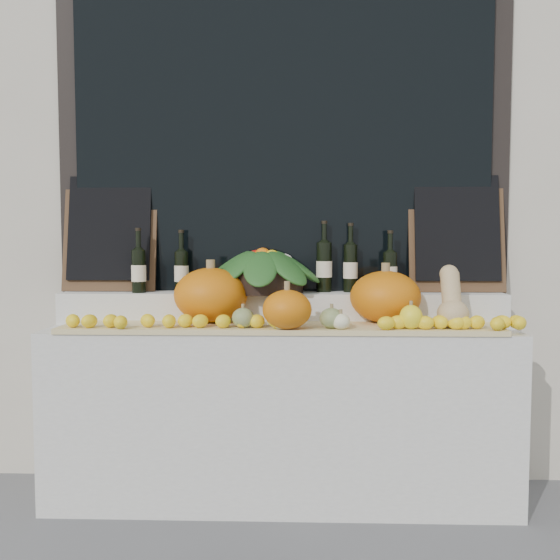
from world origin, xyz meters
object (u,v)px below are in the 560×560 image
object	(u,v)px
pumpkin_left	(211,295)
butternut_squash	(452,301)
pumpkin_right	(385,297)
wine_bottle_tall	(324,266)
produce_bowl	(263,270)

from	to	relation	value
pumpkin_left	butternut_squash	world-z (taller)	butternut_squash
pumpkin_right	wine_bottle_tall	xyz separation A→B (m)	(-0.30, 0.20, 0.14)
produce_bowl	wine_bottle_tall	world-z (taller)	wine_bottle_tall
produce_bowl	wine_bottle_tall	size ratio (longest dim) A/B	1.72
pumpkin_left	pumpkin_right	size ratio (longest dim) A/B	1.04
pumpkin_left	pumpkin_right	xyz separation A→B (m)	(0.87, 0.02, -0.01)
butternut_squash	pumpkin_left	bearing A→B (deg)	173.74
pumpkin_left	pumpkin_right	distance (m)	0.87
pumpkin_right	pumpkin_left	bearing A→B (deg)	-178.95
butternut_squash	produce_bowl	world-z (taller)	produce_bowl
pumpkin_left	produce_bowl	xyz separation A→B (m)	(0.25, 0.16, 0.12)
pumpkin_right	produce_bowl	size ratio (longest dim) A/B	0.54
butternut_squash	produce_bowl	distance (m)	0.96
pumpkin_right	produce_bowl	world-z (taller)	produce_bowl
butternut_squash	wine_bottle_tall	world-z (taller)	wine_bottle_tall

